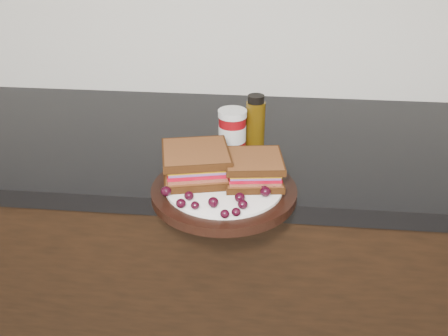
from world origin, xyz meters
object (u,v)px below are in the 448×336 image
at_px(sandwich_left, 196,164).
at_px(oil_bottle, 255,121).
at_px(plate, 224,191).
at_px(condiment_jar, 232,130).

relative_size(sandwich_left, oil_bottle, 1.03).
height_order(plate, condiment_jar, condiment_jar).
xyz_separation_m(sandwich_left, condiment_jar, (0.05, 0.18, -0.01)).
height_order(plate, oil_bottle, oil_bottle).
distance_m(plate, condiment_jar, 0.21).
xyz_separation_m(condiment_jar, oil_bottle, (0.05, 0.02, 0.01)).
relative_size(plate, condiment_jar, 2.94).
bearing_deg(sandwich_left, plate, -37.24).
xyz_separation_m(plate, oil_bottle, (0.05, 0.23, 0.05)).
bearing_deg(condiment_jar, oil_bottle, 25.83).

